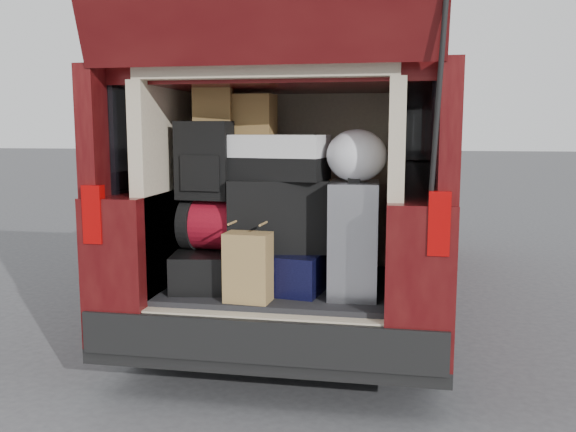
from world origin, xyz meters
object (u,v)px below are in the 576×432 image
red_duffel (223,224)px  black_soft_case (280,214)px  silver_roller (354,238)px  kraft_bag (248,267)px  black_hardshell (210,268)px  backpack (205,160)px  twotone_duffel (276,157)px  navy_hardshell (291,268)px

red_duffel → black_soft_case: size_ratio=0.81×
silver_roller → kraft_bag: 0.60m
black_hardshell → backpack: (-0.02, 0.00, 0.62)m
kraft_bag → twotone_duffel: bearing=78.6°
silver_roller → red_duffel: silver_roller is taller
black_hardshell → silver_roller: bearing=-10.9°
black_soft_case → navy_hardshell: bearing=-11.7°
kraft_bag → twotone_duffel: (0.09, 0.32, 0.56)m
silver_roller → black_soft_case: same height
black_hardshell → twotone_duffel: bearing=-3.6°
navy_hardshell → black_soft_case: size_ratio=0.90×
red_duffel → twotone_duffel: twotone_duffel is taller
twotone_duffel → navy_hardshell: bearing=16.2°
backpack → black_hardshell: bearing=-11.0°
black_soft_case → kraft_bag: bearing=-115.6°
black_hardshell → twotone_duffel: (0.39, 0.03, 0.64)m
kraft_bag → black_soft_case: black_soft_case is taller
black_soft_case → backpack: (-0.42, -0.04, 0.30)m
silver_roller → navy_hardshell: bearing=165.9°
black_soft_case → twotone_duffel: bearing=-144.0°
kraft_bag → twotone_duffel: size_ratio=0.66×
navy_hardshell → backpack: bearing=-166.2°
backpack → black_soft_case: bearing=10.7°
navy_hardshell → kraft_bag: size_ratio=1.37×
red_duffel → backpack: 0.38m
black_soft_case → backpack: bearing=177.7°
silver_roller → backpack: 0.94m
black_hardshell → twotone_duffel: size_ratio=0.94×
black_hardshell → navy_hardshell: navy_hardshell is taller
black_hardshell → red_duffel: 0.27m
navy_hardshell → kraft_bag: kraft_bag is taller
red_duffel → black_hardshell: bearing=-148.5°
red_duffel → twotone_duffel: 0.50m
black_hardshell → black_soft_case: 0.51m
navy_hardshell → kraft_bag: (-0.17, -0.33, 0.07)m
red_duffel → silver_roller: bearing=-0.6°
backpack → red_duffel: bearing=24.7°
kraft_bag → twotone_duffel: 0.65m
navy_hardshell → kraft_bag: bearing=-108.3°
navy_hardshell → twotone_duffel: 0.64m
black_hardshell → silver_roller: size_ratio=0.84×
backpack → twotone_duffel: (0.41, 0.03, 0.02)m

